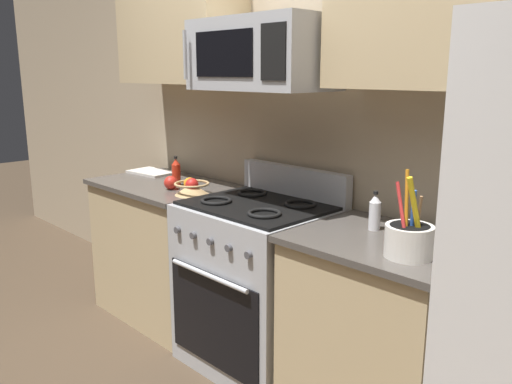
% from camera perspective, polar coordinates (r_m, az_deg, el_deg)
% --- Properties ---
extents(wall_back, '(8.00, 0.10, 2.60)m').
position_cam_1_polar(wall_back, '(3.00, 5.54, 6.95)').
color(wall_back, tan).
rests_on(wall_back, ground).
extents(counter_left, '(0.96, 0.64, 0.91)m').
position_cam_1_polar(counter_left, '(3.56, -9.75, -6.15)').
color(counter_left, tan).
rests_on(counter_left, ground).
extents(range_oven, '(0.76, 0.68, 1.09)m').
position_cam_1_polar(range_oven, '(2.93, 0.21, -9.91)').
color(range_oven, '#B2B5BA').
rests_on(range_oven, ground).
extents(counter_right, '(0.77, 0.64, 0.91)m').
position_cam_1_polar(counter_right, '(2.49, 13.24, -14.96)').
color(counter_right, tan).
rests_on(counter_right, ground).
extents(microwave, '(0.75, 0.44, 0.36)m').
position_cam_1_polar(microwave, '(2.72, 0.67, 14.78)').
color(microwave, '#B2B5BA').
extents(upper_cabinets_left, '(0.95, 0.34, 0.67)m').
position_cam_1_polar(upper_cabinets_left, '(3.48, -8.33, 17.20)').
color(upper_cabinets_left, tan).
extents(upper_cabinets_right, '(0.76, 0.34, 0.67)m').
position_cam_1_polar(upper_cabinets_right, '(2.37, 17.54, 18.83)').
color(upper_cabinets_right, tan).
extents(utensil_crock, '(0.19, 0.19, 0.34)m').
position_cam_1_polar(utensil_crock, '(2.10, 16.36, -4.95)').
color(utensil_crock, white).
rests_on(utensil_crock, counter_right).
extents(fruit_basket, '(0.21, 0.21, 0.10)m').
position_cam_1_polar(fruit_basket, '(3.07, -7.03, 0.51)').
color(fruit_basket, tan).
rests_on(fruit_basket, counter_left).
extents(apple_loose, '(0.08, 0.08, 0.08)m').
position_cam_1_polar(apple_loose, '(3.23, -9.28, 1.01)').
color(apple_loose, red).
rests_on(apple_loose, counter_left).
extents(cutting_board, '(0.35, 0.24, 0.02)m').
position_cam_1_polar(cutting_board, '(3.78, -11.29, 2.15)').
color(cutting_board, silver).
rests_on(cutting_board, counter_left).
extents(bottle_hot_sauce, '(0.05, 0.05, 0.19)m').
position_cam_1_polar(bottle_hot_sauce, '(3.32, -8.70, 2.13)').
color(bottle_hot_sauce, red).
rests_on(bottle_hot_sauce, counter_left).
extents(bottle_vinegar, '(0.05, 0.05, 0.18)m').
position_cam_1_polar(bottle_vinegar, '(2.42, 12.83, -2.18)').
color(bottle_vinegar, silver).
rests_on(bottle_vinegar, counter_right).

